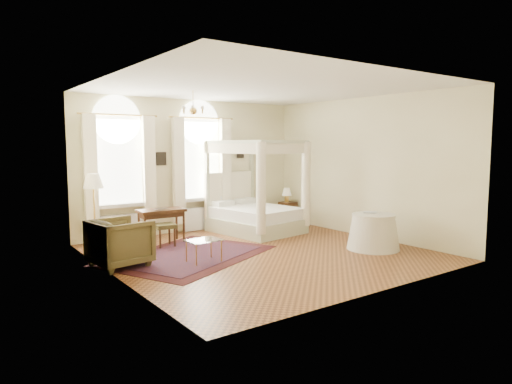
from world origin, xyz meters
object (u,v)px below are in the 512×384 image
at_px(canopy_bed, 256,211).
at_px(stool, 165,228).
at_px(coffee_table, 204,242).
at_px(armchair, 120,243).
at_px(writing_desk, 161,214).
at_px(nightstand, 288,212).
at_px(floor_lamp, 93,185).
at_px(side_table, 373,232).

bearing_deg(canopy_bed, stool, -175.91).
height_order(stool, coffee_table, stool).
bearing_deg(canopy_bed, armchair, -162.79).
distance_m(canopy_bed, writing_desk, 2.47).
bearing_deg(writing_desk, armchair, -135.47).
bearing_deg(writing_desk, stool, -104.28).
bearing_deg(nightstand, armchair, -161.64).
height_order(canopy_bed, floor_lamp, canopy_bed).
bearing_deg(nightstand, stool, -169.26).
relative_size(writing_desk, coffee_table, 1.61).
xyz_separation_m(canopy_bed, side_table, (0.90, -2.96, -0.15)).
height_order(canopy_bed, coffee_table, canopy_bed).
bearing_deg(armchair, floor_lamp, -8.73).
bearing_deg(coffee_table, floor_lamp, 122.55).
bearing_deg(armchair, nightstand, -80.37).
distance_m(writing_desk, stool, 0.46).
relative_size(canopy_bed, writing_desk, 2.25).
distance_m(writing_desk, armchair, 2.01).
distance_m(nightstand, armchair, 5.69).
xyz_separation_m(writing_desk, coffee_table, (-0.06, -2.02, -0.26)).
xyz_separation_m(stool, floor_lamp, (-1.33, 0.50, 0.95)).
xyz_separation_m(nightstand, side_table, (-0.62, -3.55, 0.07)).
bearing_deg(canopy_bed, coffee_table, -144.04).
relative_size(stool, armchair, 0.52).
distance_m(stool, side_table, 4.43).
bearing_deg(side_table, armchair, 159.88).
bearing_deg(floor_lamp, coffee_table, -57.45).
height_order(nightstand, writing_desk, writing_desk).
bearing_deg(coffee_table, armchair, 155.44).
bearing_deg(writing_desk, coffee_table, -91.60).
height_order(stool, side_table, side_table).
height_order(canopy_bed, nightstand, canopy_bed).
bearing_deg(stool, writing_desk, 75.72).
height_order(nightstand, armchair, armchair).
height_order(canopy_bed, side_table, canopy_bed).
distance_m(nightstand, coffee_table, 4.70).
relative_size(coffee_table, floor_lamp, 0.40).
distance_m(stool, coffee_table, 1.64).
height_order(nightstand, stool, nightstand).
bearing_deg(armchair, writing_desk, -54.20).
relative_size(stool, floor_lamp, 0.31).
relative_size(canopy_bed, nightstand, 3.97).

